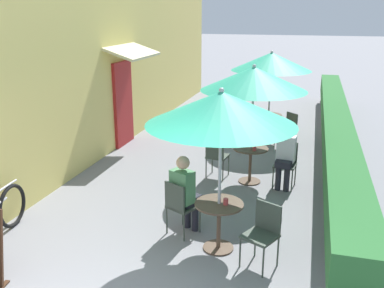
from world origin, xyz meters
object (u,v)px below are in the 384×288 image
at_px(seated_patron_near_right, 185,191).
at_px(cafe_chair_mid_right, 216,154).
at_px(cafe_chair_mid_left, 286,161).
at_px(coffee_cup_near, 226,202).
at_px(patio_umbrella_far, 271,62).
at_px(cafe_chair_near_right, 180,204).
at_px(cafe_chair_near_left, 263,230).
at_px(patio_umbrella_mid, 254,79).
at_px(seated_patron_mid_left, 285,154).
at_px(cafe_chair_far_left, 288,127).
at_px(patio_table_near, 219,218).
at_px(cafe_chair_far_right, 250,117).
at_px(patio_table_mid, 250,159).
at_px(patio_umbrella_near, 221,108).
at_px(coffee_cup_mid, 254,148).
at_px(patio_table_far, 268,123).

distance_m(seated_patron_near_right, cafe_chair_mid_right, 2.32).
bearing_deg(cafe_chair_mid_left, coffee_cup_near, 83.24).
bearing_deg(patio_umbrella_far, cafe_chair_near_right, -97.88).
bearing_deg(cafe_chair_near_left, patio_umbrella_mid, -52.48).
bearing_deg(patio_umbrella_mid, seated_patron_mid_left, -10.09).
height_order(cafe_chair_near_left, patio_umbrella_far, patio_umbrella_far).
height_order(patio_umbrella_mid, cafe_chair_far_left, patio_umbrella_mid).
distance_m(seated_patron_near_right, patio_umbrella_far, 5.47).
bearing_deg(cafe_chair_mid_left, cafe_chair_near_right, 66.84).
xyz_separation_m(patio_table_near, patio_umbrella_far, (0.09, 5.58, 1.58)).
height_order(patio_table_near, cafe_chair_mid_right, cafe_chair_mid_right).
bearing_deg(cafe_chair_far_right, patio_table_near, -40.47).
distance_m(seated_patron_mid_left, patio_umbrella_far, 3.42).
distance_m(patio_umbrella_mid, patio_umbrella_far, 2.95).
height_order(cafe_chair_near_left, seated_patron_near_right, seated_patron_near_right).
bearing_deg(patio_umbrella_far, patio_table_mid, -90.60).
bearing_deg(patio_umbrella_near, coffee_cup_near, -9.23).
bearing_deg(patio_table_mid, patio_umbrella_far, 89.40).
relative_size(patio_umbrella_mid, seated_patron_mid_left, 1.87).
height_order(seated_patron_mid_left, cafe_chair_far_left, seated_patron_mid_left).
bearing_deg(coffee_cup_near, coffee_cup_mid, 88.80).
height_order(coffee_cup_near, cafe_chair_mid_left, cafe_chair_mid_left).
relative_size(cafe_chair_near_right, seated_patron_mid_left, 0.70).
height_order(cafe_chair_mid_left, cafe_chair_mid_right, same).
relative_size(patio_table_mid, cafe_chair_far_right, 0.82).
height_order(patio_table_near, patio_umbrella_near, patio_umbrella_near).
relative_size(seated_patron_mid_left, cafe_chair_far_left, 1.44).
distance_m(patio_table_near, patio_table_far, 5.58).
xyz_separation_m(patio_table_near, coffee_cup_mid, (0.15, 2.50, 0.27)).
distance_m(cafe_chair_near_left, patio_table_far, 5.84).
bearing_deg(patio_table_mid, cafe_chair_mid_right, 179.24).
xyz_separation_m(patio_umbrella_near, cafe_chair_near_right, (-0.65, 0.23, -1.55)).
distance_m(patio_umbrella_near, patio_umbrella_mid, 2.63).
relative_size(patio_table_mid, patio_umbrella_far, 0.30).
height_order(cafe_chair_near_left, cafe_chair_far_left, same).
relative_size(coffee_cup_near, seated_patron_mid_left, 0.07).
bearing_deg(cafe_chair_far_right, coffee_cup_mid, -35.11).
relative_size(seated_patron_mid_left, cafe_chair_far_right, 1.44).
relative_size(cafe_chair_mid_right, cafe_chair_far_left, 1.00).
xyz_separation_m(patio_table_near, patio_umbrella_mid, (0.06, 2.63, 1.58)).
bearing_deg(coffee_cup_mid, cafe_chair_near_left, -79.59).
distance_m(cafe_chair_near_right, patio_table_far, 5.40).
bearing_deg(cafe_chair_far_left, coffee_cup_near, 129.42).
xyz_separation_m(cafe_chair_near_left, patio_umbrella_far, (-0.56, 5.81, 1.55)).
height_order(seated_patron_mid_left, cafe_chair_mid_right, seated_patron_mid_left).
relative_size(cafe_chair_mid_right, cafe_chair_far_right, 1.00).
relative_size(patio_umbrella_mid, cafe_chair_mid_left, 2.69).
xyz_separation_m(patio_umbrella_near, patio_umbrella_mid, (0.06, 2.63, 0.00)).
relative_size(coffee_cup_near, cafe_chair_far_left, 0.10).
relative_size(cafe_chair_near_left, patio_umbrella_far, 0.37).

